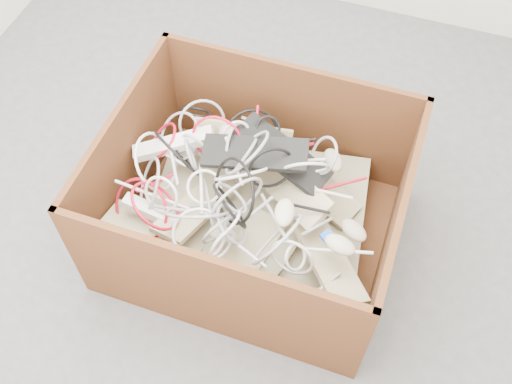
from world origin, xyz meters
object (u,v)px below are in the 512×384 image
(vga_plug, at_px, (328,237))
(cardboard_box, at_px, (251,215))
(power_strip_left, at_px, (174,144))
(power_strip_right, at_px, (157,213))

(vga_plug, bearing_deg, cardboard_box, -163.39)
(power_strip_left, relative_size, vga_plug, 7.33)
(cardboard_box, relative_size, power_strip_right, 4.11)
(power_strip_left, height_order, power_strip_right, power_strip_left)
(vga_plug, bearing_deg, power_strip_left, -159.66)
(cardboard_box, relative_size, power_strip_left, 3.35)
(cardboard_box, height_order, vga_plug, cardboard_box)
(power_strip_right, bearing_deg, cardboard_box, 36.54)
(power_strip_right, distance_m, vga_plug, 0.65)
(power_strip_right, xyz_separation_m, vga_plug, (0.64, 0.09, 0.04))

